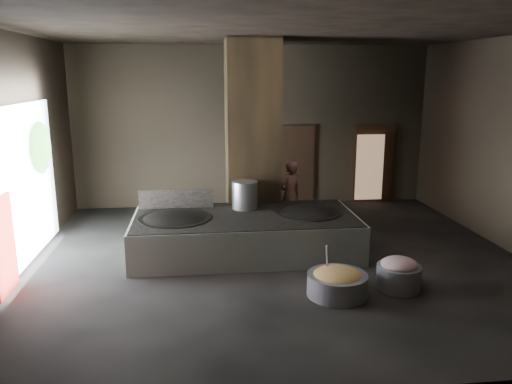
{
  "coord_description": "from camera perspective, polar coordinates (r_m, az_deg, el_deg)",
  "views": [
    {
      "loc": [
        -1.53,
        -9.58,
        3.69
      ],
      "look_at": [
        -0.35,
        0.72,
        1.25
      ],
      "focal_mm": 35.0,
      "sensor_mm": 36.0,
      "label": 1
    }
  ],
  "objects": [
    {
      "name": "floor",
      "position": [
        10.4,
        2.38,
        -7.84
      ],
      "size": [
        10.0,
        9.0,
        0.1
      ],
      "primitive_type": "cube",
      "color": "black",
      "rests_on": "ground"
    },
    {
      "name": "ceiling",
      "position": [
        9.74,
        2.65,
        18.29
      ],
      "size": [
        10.0,
        9.0,
        0.1
      ],
      "primitive_type": "cube",
      "color": "black",
      "rests_on": "back_wall"
    },
    {
      "name": "back_wall",
      "position": [
        14.29,
        -0.38,
        7.46
      ],
      "size": [
        10.0,
        0.1,
        4.5
      ],
      "primitive_type": "cube",
      "color": "black",
      "rests_on": "ground"
    },
    {
      "name": "front_wall",
      "position": [
        5.46,
        10.01,
        -2.27
      ],
      "size": [
        10.0,
        0.1,
        4.5
      ],
      "primitive_type": "cube",
      "color": "black",
      "rests_on": "ground"
    },
    {
      "name": "left_wall",
      "position": [
        10.31,
        -26.5,
        3.82
      ],
      "size": [
        0.1,
        9.0,
        4.5
      ],
      "primitive_type": "cube",
      "color": "black",
      "rests_on": "ground"
    },
    {
      "name": "pillar",
      "position": [
        11.64,
        -0.44,
        6.14
      ],
      "size": [
        1.2,
        1.2,
        4.5
      ],
      "primitive_type": "cube",
      "color": "black",
      "rests_on": "ground"
    },
    {
      "name": "hearth_platform",
      "position": [
        10.56,
        -1.25,
        -4.88
      ],
      "size": [
        4.66,
        2.23,
        0.81
      ],
      "primitive_type": "cube",
      "rotation": [
        0.0,
        0.0,
        0.0
      ],
      "color": "silver",
      "rests_on": "ground"
    },
    {
      "name": "platform_cap",
      "position": [
        10.44,
        -1.26,
        -2.74
      ],
      "size": [
        4.56,
        2.19,
        0.03
      ],
      "primitive_type": "cube",
      "color": "black",
      "rests_on": "hearth_platform"
    },
    {
      "name": "wok_left",
      "position": [
        10.39,
        -9.23,
        -3.38
      ],
      "size": [
        1.47,
        1.47,
        0.41
      ],
      "primitive_type": "ellipsoid",
      "color": "black",
      "rests_on": "hearth_platform"
    },
    {
      "name": "wok_left_rim",
      "position": [
        10.37,
        -9.25,
        -3.01
      ],
      "size": [
        1.5,
        1.5,
        0.05
      ],
      "primitive_type": "cylinder",
      "color": "black",
      "rests_on": "hearth_platform"
    },
    {
      "name": "wok_right",
      "position": [
        10.71,
        5.94,
        -2.76
      ],
      "size": [
        1.37,
        1.37,
        0.39
      ],
      "primitive_type": "ellipsoid",
      "color": "black",
      "rests_on": "hearth_platform"
    },
    {
      "name": "wok_right_rim",
      "position": [
        10.69,
        5.95,
        -2.4
      ],
      "size": [
        1.4,
        1.4,
        0.05
      ],
      "primitive_type": "cylinder",
      "color": "black",
      "rests_on": "hearth_platform"
    },
    {
      "name": "stock_pot",
      "position": [
        10.9,
        -1.27,
        -0.35
      ],
      "size": [
        0.57,
        0.57,
        0.61
      ],
      "primitive_type": "cylinder",
      "color": "silver",
      "rests_on": "hearth_platform"
    },
    {
      "name": "splash_guard",
      "position": [
        11.08,
        -9.11,
        -0.81
      ],
      "size": [
        1.62,
        0.06,
        0.41
      ],
      "primitive_type": "cube",
      "rotation": [
        0.0,
        0.0,
        0.0
      ],
      "color": "black",
      "rests_on": "hearth_platform"
    },
    {
      "name": "cook",
      "position": [
        12.17,
        3.9,
        -0.32
      ],
      "size": [
        0.72,
        0.62,
        1.68
      ],
      "primitive_type": "imported",
      "rotation": [
        0.0,
        0.0,
        3.58
      ],
      "color": "brown",
      "rests_on": "ground"
    },
    {
      "name": "veg_basin",
      "position": [
        8.79,
        9.25,
        -10.41
      ],
      "size": [
        1.11,
        1.11,
        0.38
      ],
      "primitive_type": "cylinder",
      "rotation": [
        0.0,
        0.0,
        0.07
      ],
      "color": "gray",
      "rests_on": "ground"
    },
    {
      "name": "veg_fill",
      "position": [
        8.73,
        9.29,
        -9.45
      ],
      "size": [
        0.85,
        0.85,
        0.26
      ],
      "primitive_type": "ellipsoid",
      "color": "#A8AB52",
      "rests_on": "veg_basin"
    },
    {
      "name": "ladle",
      "position": [
        8.75,
        8.12,
        -7.93
      ],
      "size": [
        0.18,
        0.39,
        0.74
      ],
      "primitive_type": "cylinder",
      "rotation": [
        0.49,
        0.0,
        -0.37
      ],
      "color": "silver",
      "rests_on": "veg_basin"
    },
    {
      "name": "meat_basin",
      "position": [
        9.27,
        15.97,
        -9.33
      ],
      "size": [
        0.95,
        0.95,
        0.42
      ],
      "primitive_type": "cylinder",
      "rotation": [
        0.0,
        0.0,
        -0.27
      ],
      "color": "gray",
      "rests_on": "ground"
    },
    {
      "name": "meat_fill",
      "position": [
        9.19,
        16.07,
        -7.96
      ],
      "size": [
        0.64,
        0.64,
        0.25
      ],
      "primitive_type": "ellipsoid",
      "color": "#A8646F",
      "rests_on": "meat_basin"
    },
    {
      "name": "doorway_near",
      "position": [
        14.53,
        4.39,
        2.94
      ],
      "size": [
        1.18,
        0.08,
        2.38
      ],
      "primitive_type": "cube",
      "color": "black",
      "rests_on": "ground"
    },
    {
      "name": "doorway_near_glow",
      "position": [
        14.61,
        3.7,
        2.81
      ],
      "size": [
        0.85,
        0.04,
        2.02
      ],
      "primitive_type": "cube",
      "color": "#8C6647",
      "rests_on": "ground"
    },
    {
      "name": "doorway_far",
      "position": [
        15.17,
        13.34,
        3.05
      ],
      "size": [
        1.18,
        0.08,
        2.38
      ],
      "primitive_type": "cube",
      "color": "black",
      "rests_on": "ground"
    },
    {
      "name": "doorway_far_glow",
      "position": [
        14.98,
        12.85,
        2.76
      ],
      "size": [
        0.81,
        0.04,
        1.92
      ],
      "primitive_type": "cube",
      "color": "#8C6647",
      "rests_on": "ground"
    },
    {
      "name": "left_opening",
      "position": [
        10.57,
        -25.27,
        0.56
      ],
      "size": [
        0.04,
        4.2,
        3.1
      ],
      "primitive_type": "cube",
      "color": "white",
      "rests_on": "ground"
    },
    {
      "name": "pavilion_sliver",
      "position": [
        9.55,
        -26.85,
        -5.54
      ],
      "size": [
        0.05,
        0.9,
        1.7
      ],
      "primitive_type": "cube",
      "color": "maroon",
      "rests_on": "ground"
    },
    {
      "name": "tree_silhouette",
      "position": [
        11.48,
        -23.39,
        4.7
      ],
      "size": [
        0.28,
        1.1,
        1.1
      ],
      "primitive_type": "ellipsoid",
      "color": "#194714",
      "rests_on": "left_opening"
    }
  ]
}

